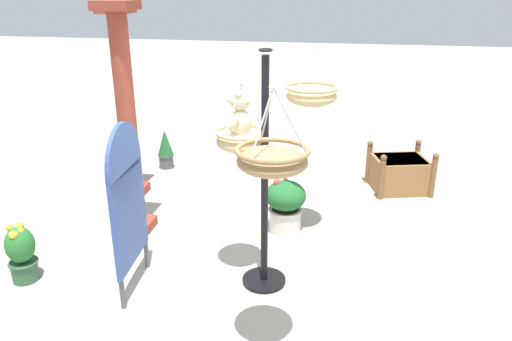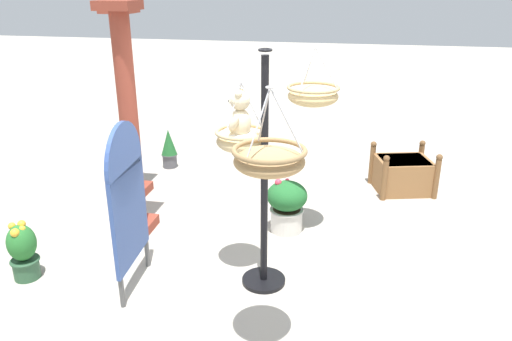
{
  "view_description": "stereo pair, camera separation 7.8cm",
  "coord_description": "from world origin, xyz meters",
  "px_view_note": "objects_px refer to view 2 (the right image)",
  "views": [
    {
      "loc": [
        -4.38,
        -0.7,
        2.88
      ],
      "look_at": [
        -0.01,
        0.09,
        1.15
      ],
      "focal_mm": 34.67,
      "sensor_mm": 36.0,
      "label": 1
    },
    {
      "loc": [
        -4.37,
        -0.78,
        2.88
      ],
      "look_at": [
        -0.01,
        0.09,
        1.15
      ],
      "focal_mm": 34.67,
      "sensor_mm": 36.0,
      "label": 2
    }
  ],
  "objects_px": {
    "hanging_basket_with_teddy": "(242,139)",
    "wooden_planter_box": "(403,173)",
    "display_pole_central": "(264,219)",
    "potted_plant_fern_front": "(23,251)",
    "potted_plant_flowering_red": "(169,148)",
    "potted_plant_small_succulent": "(287,204)",
    "hanging_basket_left_high": "(269,159)",
    "display_sign_board": "(127,195)",
    "greenhouse_pillar_right": "(128,109)",
    "greenhouse_pillar_left": "(130,128)",
    "teddy_bear": "(239,118)",
    "hanging_basket_right_low": "(313,95)"
  },
  "relations": [
    {
      "from": "greenhouse_pillar_right",
      "to": "potted_plant_small_succulent",
      "type": "distance_m",
      "value": 2.55
    },
    {
      "from": "teddy_bear",
      "to": "greenhouse_pillar_right",
      "type": "xyz_separation_m",
      "value": [
        1.7,
        1.94,
        -0.43
      ]
    },
    {
      "from": "hanging_basket_left_high",
      "to": "teddy_bear",
      "type": "bearing_deg",
      "value": 22.79
    },
    {
      "from": "wooden_planter_box",
      "to": "display_sign_board",
      "type": "distance_m",
      "value": 4.15
    },
    {
      "from": "hanging_basket_left_high",
      "to": "greenhouse_pillar_right",
      "type": "relative_size",
      "value": 0.24
    },
    {
      "from": "hanging_basket_right_low",
      "to": "wooden_planter_box",
      "type": "xyz_separation_m",
      "value": [
        1.54,
        -1.21,
        -1.43
      ]
    },
    {
      "from": "hanging_basket_with_teddy",
      "to": "teddy_bear",
      "type": "distance_m",
      "value": 0.21
    },
    {
      "from": "greenhouse_pillar_right",
      "to": "hanging_basket_left_high",
      "type": "bearing_deg",
      "value": -139.75
    },
    {
      "from": "teddy_bear",
      "to": "potted_plant_small_succulent",
      "type": "height_order",
      "value": "teddy_bear"
    },
    {
      "from": "hanging_basket_with_teddy",
      "to": "wooden_planter_box",
      "type": "height_order",
      "value": "hanging_basket_with_teddy"
    },
    {
      "from": "teddy_bear",
      "to": "hanging_basket_right_low",
      "type": "distance_m",
      "value": 1.17
    },
    {
      "from": "hanging_basket_right_low",
      "to": "display_sign_board",
      "type": "distance_m",
      "value": 2.25
    },
    {
      "from": "wooden_planter_box",
      "to": "potted_plant_fern_front",
      "type": "bearing_deg",
      "value": 128.03
    },
    {
      "from": "greenhouse_pillar_left",
      "to": "greenhouse_pillar_right",
      "type": "height_order",
      "value": "greenhouse_pillar_left"
    },
    {
      "from": "display_pole_central",
      "to": "hanging_basket_right_low",
      "type": "distance_m",
      "value": 1.55
    },
    {
      "from": "wooden_planter_box",
      "to": "potted_plant_flowering_red",
      "type": "relative_size",
      "value": 1.5
    },
    {
      "from": "display_pole_central",
      "to": "hanging_basket_with_teddy",
      "type": "relative_size",
      "value": 3.49
    },
    {
      "from": "display_pole_central",
      "to": "potted_plant_small_succulent",
      "type": "height_order",
      "value": "display_pole_central"
    },
    {
      "from": "display_pole_central",
      "to": "hanging_basket_with_teddy",
      "type": "distance_m",
      "value": 0.8
    },
    {
      "from": "hanging_basket_with_teddy",
      "to": "potted_plant_flowering_red",
      "type": "xyz_separation_m",
      "value": [
        2.78,
        1.85,
        -1.14
      ]
    },
    {
      "from": "hanging_basket_left_high",
      "to": "potted_plant_flowering_red",
      "type": "relative_size",
      "value": 0.96
    },
    {
      "from": "greenhouse_pillar_left",
      "to": "potted_plant_fern_front",
      "type": "distance_m",
      "value": 1.71
    },
    {
      "from": "hanging_basket_right_low",
      "to": "teddy_bear",
      "type": "bearing_deg",
      "value": 149.01
    },
    {
      "from": "hanging_basket_left_high",
      "to": "greenhouse_pillar_left",
      "type": "height_order",
      "value": "greenhouse_pillar_left"
    },
    {
      "from": "greenhouse_pillar_right",
      "to": "potted_plant_small_succulent",
      "type": "xyz_separation_m",
      "value": [
        -0.71,
        -2.28,
        -0.89
      ]
    },
    {
      "from": "teddy_bear",
      "to": "wooden_planter_box",
      "type": "distance_m",
      "value": 3.42
    },
    {
      "from": "greenhouse_pillar_left",
      "to": "hanging_basket_with_teddy",
      "type": "bearing_deg",
      "value": -115.05
    },
    {
      "from": "wooden_planter_box",
      "to": "potted_plant_flowering_red",
      "type": "height_order",
      "value": "wooden_planter_box"
    },
    {
      "from": "hanging_basket_with_teddy",
      "to": "wooden_planter_box",
      "type": "bearing_deg",
      "value": -35.17
    },
    {
      "from": "hanging_basket_left_high",
      "to": "potted_plant_fern_front",
      "type": "relative_size",
      "value": 0.97
    },
    {
      "from": "potted_plant_flowering_red",
      "to": "potted_plant_small_succulent",
      "type": "xyz_separation_m",
      "value": [
        -1.8,
        -2.17,
        0.03
      ]
    },
    {
      "from": "hanging_basket_left_high",
      "to": "wooden_planter_box",
      "type": "bearing_deg",
      "value": -19.59
    },
    {
      "from": "hanging_basket_right_low",
      "to": "potted_plant_fern_front",
      "type": "height_order",
      "value": "hanging_basket_right_low"
    },
    {
      "from": "display_pole_central",
      "to": "wooden_planter_box",
      "type": "height_order",
      "value": "display_pole_central"
    },
    {
      "from": "potted_plant_fern_front",
      "to": "display_sign_board",
      "type": "bearing_deg",
      "value": -85.18
    },
    {
      "from": "display_sign_board",
      "to": "wooden_planter_box",
      "type": "bearing_deg",
      "value": -43.02
    },
    {
      "from": "hanging_basket_with_teddy",
      "to": "teddy_bear",
      "type": "xyz_separation_m",
      "value": [
        -0.0,
        0.02,
        0.21
      ]
    },
    {
      "from": "display_pole_central",
      "to": "hanging_basket_right_low",
      "type": "relative_size",
      "value": 3.63
    },
    {
      "from": "greenhouse_pillar_right",
      "to": "potted_plant_fern_front",
      "type": "height_order",
      "value": "greenhouse_pillar_right"
    },
    {
      "from": "potted_plant_fern_front",
      "to": "potted_plant_flowering_red",
      "type": "distance_m",
      "value": 3.34
    },
    {
      "from": "display_pole_central",
      "to": "potted_plant_small_succulent",
      "type": "distance_m",
      "value": 1.19
    },
    {
      "from": "greenhouse_pillar_right",
      "to": "potted_plant_fern_front",
      "type": "distance_m",
      "value": 2.44
    },
    {
      "from": "hanging_basket_left_high",
      "to": "hanging_basket_right_low",
      "type": "bearing_deg",
      "value": -2.87
    },
    {
      "from": "greenhouse_pillar_right",
      "to": "potted_plant_flowering_red",
      "type": "distance_m",
      "value": 1.43
    },
    {
      "from": "wooden_planter_box",
      "to": "display_sign_board",
      "type": "height_order",
      "value": "display_sign_board"
    },
    {
      "from": "hanging_basket_left_high",
      "to": "wooden_planter_box",
      "type": "height_order",
      "value": "hanging_basket_left_high"
    },
    {
      "from": "display_pole_central",
      "to": "potted_plant_flowering_red",
      "type": "xyz_separation_m",
      "value": [
        2.93,
        2.1,
        -0.39
      ]
    },
    {
      "from": "display_pole_central",
      "to": "display_sign_board",
      "type": "distance_m",
      "value": 1.31
    },
    {
      "from": "hanging_basket_left_high",
      "to": "greenhouse_pillar_left",
      "type": "xyz_separation_m",
      "value": [
        1.86,
        1.94,
        -0.42
      ]
    },
    {
      "from": "greenhouse_pillar_left",
      "to": "greenhouse_pillar_right",
      "type": "bearing_deg",
      "value": 25.84
    }
  ]
}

